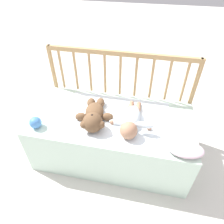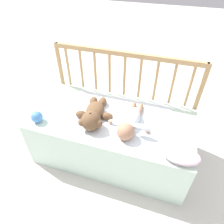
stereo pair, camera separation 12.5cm
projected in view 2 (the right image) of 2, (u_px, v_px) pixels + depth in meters
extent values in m
plane|color=silver|center=(112.00, 153.00, 1.81)|extent=(12.00, 12.00, 0.00)
cube|color=silver|center=(112.00, 137.00, 1.67)|extent=(1.25, 0.62, 0.43)
cylinder|color=tan|center=(63.00, 84.00, 1.93)|extent=(0.04, 0.04, 0.82)
cylinder|color=tan|center=(194.00, 109.00, 1.64)|extent=(0.04, 0.04, 0.82)
cube|color=tan|center=(125.00, 54.00, 1.53)|extent=(1.21, 0.03, 0.04)
cylinder|color=tan|center=(68.00, 67.00, 1.78)|extent=(0.02, 0.02, 0.36)
cylinder|color=tan|center=(82.00, 69.00, 1.75)|extent=(0.02, 0.02, 0.36)
cylinder|color=tan|center=(95.00, 72.00, 1.72)|extent=(0.02, 0.02, 0.36)
cylinder|color=tan|center=(110.00, 74.00, 1.69)|extent=(0.02, 0.02, 0.36)
cylinder|color=tan|center=(124.00, 77.00, 1.66)|extent=(0.02, 0.02, 0.36)
cylinder|color=tan|center=(140.00, 79.00, 1.63)|extent=(0.02, 0.02, 0.36)
cylinder|color=tan|center=(156.00, 82.00, 1.60)|extent=(0.02, 0.02, 0.36)
cylinder|color=tan|center=(172.00, 84.00, 1.57)|extent=(0.02, 0.02, 0.36)
cylinder|color=tan|center=(190.00, 87.00, 1.54)|extent=(0.02, 0.02, 0.36)
cube|color=white|center=(114.00, 119.00, 1.52)|extent=(0.82, 0.55, 0.01)
ellipsoid|color=brown|center=(95.00, 110.00, 1.53)|extent=(0.17, 0.22, 0.09)
sphere|color=brown|center=(91.00, 121.00, 1.40)|extent=(0.14, 0.14, 0.14)
sphere|color=tan|center=(91.00, 117.00, 1.38)|extent=(0.06, 0.06, 0.06)
sphere|color=black|center=(90.00, 114.00, 1.36)|extent=(0.02, 0.02, 0.02)
sphere|color=brown|center=(98.00, 124.00, 1.38)|extent=(0.06, 0.06, 0.06)
sphere|color=brown|center=(82.00, 122.00, 1.39)|extent=(0.06, 0.06, 0.06)
ellipsoid|color=brown|center=(107.00, 116.00, 1.50)|extent=(0.10, 0.08, 0.06)
ellipsoid|color=brown|center=(81.00, 114.00, 1.52)|extent=(0.10, 0.08, 0.06)
ellipsoid|color=brown|center=(103.00, 102.00, 1.63)|extent=(0.08, 0.11, 0.07)
ellipsoid|color=brown|center=(93.00, 101.00, 1.64)|extent=(0.08, 0.11, 0.07)
ellipsoid|color=white|center=(131.00, 118.00, 1.47)|extent=(0.12, 0.24, 0.09)
sphere|color=tan|center=(125.00, 132.00, 1.34)|extent=(0.12, 0.12, 0.12)
ellipsoid|color=white|center=(142.00, 127.00, 1.34)|extent=(0.13, 0.04, 0.04)
ellipsoid|color=white|center=(116.00, 123.00, 1.46)|extent=(0.13, 0.04, 0.04)
sphere|color=tan|center=(147.00, 131.00, 1.40)|extent=(0.04, 0.04, 0.04)
sphere|color=tan|center=(111.00, 122.00, 1.47)|extent=(0.04, 0.04, 0.04)
ellipsoid|color=tan|center=(139.00, 111.00, 1.57)|extent=(0.05, 0.13, 0.05)
ellipsoid|color=tan|center=(132.00, 109.00, 1.58)|extent=(0.05, 0.13, 0.05)
sphere|color=tan|center=(141.00, 106.00, 1.61)|extent=(0.04, 0.04, 0.04)
sphere|color=tan|center=(134.00, 105.00, 1.63)|extent=(0.04, 0.04, 0.04)
sphere|color=#4C8CDB|center=(37.00, 117.00, 1.48)|extent=(0.09, 0.09, 0.09)
ellipsoid|color=silver|center=(181.00, 156.00, 1.23)|extent=(0.23, 0.14, 0.06)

